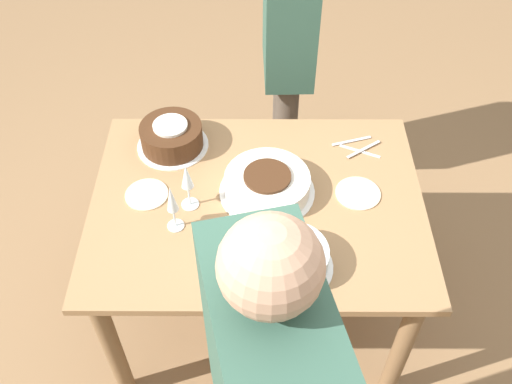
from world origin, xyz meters
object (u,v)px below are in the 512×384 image
Objects in this scene: cake_center_white at (266,184)px; cake_front_chocolate at (170,136)px; wine_glass_far at (186,179)px; wine_glass_near at (171,202)px; cake_back_decorated at (289,259)px; person_cutting at (287,36)px.

cake_front_chocolate reaches higher than cake_center_white.
cake_center_white is 1.77× the size of wine_glass_far.
cake_back_decorated is at bearing 156.65° from wine_glass_near.
cake_front_chocolate is at bearing -82.82° from wine_glass_near.
wine_glass_near and wine_glass_far have the same top height.
cake_center_white is at bearing -77.79° from cake_back_decorated.
person_cutting is (-0.10, -0.81, 0.12)m from cake_center_white.
cake_center_white is at bearing -152.94° from wine_glass_near.
person_cutting is at bearing -130.93° from cake_front_chocolate.
cake_back_decorated is 1.44× the size of wine_glass_near.
cake_center_white is 1.25× the size of cake_front_chocolate.
person_cutting is (-0.03, -1.15, 0.12)m from cake_back_decorated.
wine_glass_far is at bearing -37.56° from cake_back_decorated.
cake_center_white is at bearing 146.45° from cake_front_chocolate.
cake_center_white is 0.31m from wine_glass_far.
person_cutting is at bearing -113.88° from wine_glass_far.
cake_back_decorated is (-0.45, 0.59, -0.01)m from cake_front_chocolate.
wine_glass_far is (0.28, 0.07, 0.09)m from cake_center_white.
cake_center_white is 1.77× the size of wine_glass_near.
wine_glass_near is at bearing 97.18° from cake_front_chocolate.
cake_center_white is 0.23× the size of person_cutting.
wine_glass_near is at bearing 67.06° from wine_glass_far.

